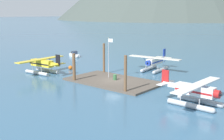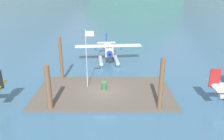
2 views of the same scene
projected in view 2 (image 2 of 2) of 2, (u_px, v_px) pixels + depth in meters
name	position (u px, v px, depth m)	size (l,w,h in m)	color
ground_plane	(105.00, 93.00, 25.14)	(1200.00, 1200.00, 0.00)	#38607F
dock_platform	(105.00, 92.00, 25.09)	(14.90, 8.50, 0.30)	brown
piling_near_left	(50.00, 89.00, 20.72)	(0.51, 0.51, 4.61)	brown
piling_near_right	(162.00, 86.00, 20.55)	(0.42, 0.42, 5.33)	brown
piling_far_left	(62.00, 59.00, 27.85)	(0.41, 0.41, 5.58)	brown
flagpole	(88.00, 53.00, 24.65)	(0.95, 0.10, 6.70)	silver
fuel_drum	(105.00, 86.00, 25.27)	(0.62, 0.62, 0.88)	#33663D
seaplane_cream_bow_centre	(109.00, 52.00, 35.86)	(10.49, 7.96, 3.84)	#B7BABF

